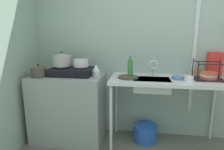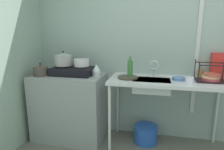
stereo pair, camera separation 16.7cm
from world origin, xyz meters
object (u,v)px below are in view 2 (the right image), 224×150
(pot_on_left_burner, at_px, (63,59))
(utensil_jar, at_px, (200,73))
(bottle_by_sink, at_px, (130,69))
(bucket_on_floor, at_px, (145,134))
(sink_basin, at_px, (151,85))
(cup_by_rack, at_px, (190,80))
(faucet, at_px, (154,66))
(dish_rack, at_px, (211,77))
(pot_on_right_burner, at_px, (82,63))
(percolator, at_px, (96,70))
(frying_pan, at_px, (128,77))
(pot_beside_stove, at_px, (41,70))
(small_bowl_on_drainboard, at_px, (178,79))
(stove, at_px, (73,71))
(cereal_box, at_px, (218,65))

(pot_on_left_burner, height_order, utensil_jar, pot_on_left_burner)
(bottle_by_sink, bearing_deg, bucket_on_floor, 16.78)
(sink_basin, height_order, cup_by_rack, cup_by_rack)
(faucet, relative_size, dish_rack, 0.64)
(sink_basin, bearing_deg, pot_on_left_burner, 177.69)
(utensil_jar, bearing_deg, cup_by_rack, -117.01)
(utensil_jar, bearing_deg, pot_on_right_burner, -171.07)
(percolator, bearing_deg, frying_pan, -5.98)
(percolator, bearing_deg, pot_beside_stove, -168.71)
(pot_on_right_burner, height_order, utensil_jar, utensil_jar)
(pot_on_right_burner, bearing_deg, small_bowl_on_drainboard, -0.40)
(pot_beside_stove, bearing_deg, stove, 20.62)
(dish_rack, relative_size, cup_by_rack, 3.86)
(pot_on_left_burner, bearing_deg, sink_basin, -2.31)
(small_bowl_on_drainboard, bearing_deg, pot_beside_stove, -175.49)
(pot_beside_stove, xyz_separation_m, utensil_jar, (2.04, 0.39, -0.02))
(percolator, relative_size, bucket_on_floor, 0.51)
(percolator, height_order, cup_by_rack, percolator)
(dish_rack, xyz_separation_m, small_bowl_on_drainboard, (-0.37, -0.03, -0.03))
(small_bowl_on_drainboard, bearing_deg, bottle_by_sink, 179.57)
(stove, height_order, bucket_on_floor, stove)
(small_bowl_on_drainboard, bearing_deg, cereal_box, 26.63)
(cup_by_rack, bearing_deg, percolator, 174.35)
(pot_on_left_burner, distance_m, faucet, 1.20)
(pot_beside_stove, height_order, small_bowl_on_drainboard, pot_beside_stove)
(pot_beside_stove, xyz_separation_m, faucet, (1.45, 0.23, 0.07))
(frying_pan, bearing_deg, bottle_by_sink, 64.32)
(cereal_box, bearing_deg, percolator, -172.96)
(percolator, relative_size, cup_by_rack, 1.80)
(pot_beside_stove, height_order, percolator, pot_beside_stove)
(bottle_by_sink, relative_size, bucket_on_floor, 0.86)
(cereal_box, distance_m, utensil_jar, 0.23)
(pot_beside_stove, height_order, cereal_box, cereal_box)
(pot_on_left_burner, height_order, cup_by_rack, pot_on_left_burner)
(dish_rack, bearing_deg, stove, -179.29)
(faucet, distance_m, bucket_on_floor, 0.94)
(pot_beside_stove, relative_size, sink_basin, 0.44)
(pot_on_right_burner, xyz_separation_m, pot_beside_stove, (-0.52, -0.15, -0.10))
(sink_basin, relative_size, cereal_box, 1.41)
(frying_pan, bearing_deg, pot_on_left_burner, 176.99)
(percolator, xyz_separation_m, sink_basin, (0.71, -0.05, -0.15))
(pot_on_right_burner, bearing_deg, stove, -180.00)
(bucket_on_floor, bearing_deg, dish_rack, -3.22)
(percolator, relative_size, utensil_jar, 0.69)
(stove, height_order, pot_on_right_burner, pot_on_right_burner)
(utensil_jar, bearing_deg, stove, -171.75)
(pot_on_right_burner, xyz_separation_m, percolator, (0.20, -0.00, -0.09))
(faucet, bearing_deg, bottle_by_sink, -163.43)
(stove, distance_m, bucket_on_floor, 1.31)
(cup_by_rack, height_order, utensil_jar, utensil_jar)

